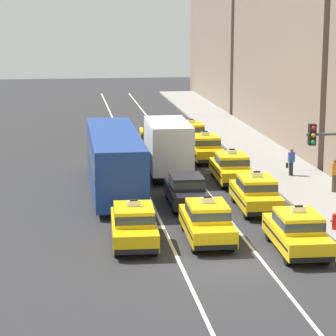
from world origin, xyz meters
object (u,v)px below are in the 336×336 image
Objects in this scene: taxi_right_nearest at (297,231)px; pedestrian_near_crosswalk at (291,162)px; bus_left_second at (114,159)px; taxi_center_nearest at (207,221)px; taxi_right_second at (256,193)px; pedestrian_mid_block at (335,175)px; fire_hydrant at (334,221)px; taxi_left_nearest at (134,224)px; taxi_right_fifth at (191,134)px; sedan_center_second at (186,190)px; taxi_right_fourth at (205,147)px; taxi_left_third at (105,145)px; taxi_right_third at (231,167)px; taxi_center_fourth at (152,141)px; box_truck_center_third at (167,145)px.

taxi_right_nearest is 13.56m from pedestrian_near_crosswalk.
taxi_center_nearest is (3.26, -9.04, -0.94)m from bus_left_second.
taxi_right_second is 2.62× the size of pedestrian_mid_block.
taxi_center_nearest is 6.31× the size of fire_hydrant.
taxi_left_nearest is 22.95m from taxi_right_fifth.
sedan_center_second is (0.05, 5.61, -0.03)m from taxi_center_nearest.
pedestrian_near_crosswalk is at bearing -54.08° from taxi_right_fourth.
taxi_center_nearest is 3.82m from taxi_right_nearest.
pedestrian_mid_block is 2.42× the size of fire_hydrant.
taxi_left_nearest is 1.00× the size of taxi_right_nearest.
bus_left_second is 2.43× the size of taxi_left_third.
taxi_right_fourth is at bearing -15.41° from taxi_left_third.
taxi_center_nearest is at bearing -90.48° from sedan_center_second.
taxi_left_nearest is 12.29m from taxi_right_third.
sedan_center_second is 3.41m from taxi_right_second.
bus_left_second is at bearing 133.89° from sedan_center_second.
bus_left_second is 4.86m from sedan_center_second.
bus_left_second is at bearing 144.94° from taxi_right_second.
pedestrian_mid_block is at bearing 26.62° from taxi_right_second.
taxi_left_nearest is 1.01× the size of taxi_right_fourth.
taxi_left_nearest is at bearing -110.18° from taxi_right_fourth.
bus_left_second reaches higher than pedestrian_mid_block.
taxi_right_second and taxi_right_third have the same top height.
taxi_right_second is (6.51, -13.89, 0.00)m from taxi_left_third.
taxi_center_nearest is 0.99× the size of taxi_right_second.
sedan_center_second is 0.94× the size of taxi_right_nearest.
pedestrian_near_crosswalk reaches higher than fire_hydrant.
taxi_right_nearest is at bearing -30.64° from taxi_center_nearest.
sedan_center_second is 2.77× the size of pedestrian_near_crosswalk.
taxi_center_fourth is 4.22m from taxi_right_fourth.
taxi_right_second is at bearing 35.67° from taxi_left_nearest.
taxi_right_fifth reaches higher than pedestrian_near_crosswalk.
taxi_right_third reaches higher than sedan_center_second.
sedan_center_second is 16.68m from taxi_right_fifth.
taxi_center_nearest is at bearing 1.71° from taxi_left_nearest.
taxi_right_fourth is (-0.21, 12.16, 0.00)m from taxi_right_second.
sedan_center_second is at bearing -90.08° from box_truck_center_third.
taxi_right_third is 6.33× the size of fire_hydrant.
taxi_left_third is 2.95× the size of pedestrian_near_crosswalk.
taxi_right_third is at bearing 54.93° from sedan_center_second.
taxi_right_second and taxi_right_fifth have the same top height.
taxi_left_third is 16.14m from pedestrian_mid_block.
taxi_right_second is at bearing 90.25° from taxi_right_nearest.
taxi_right_second is 1.01× the size of taxi_right_fourth.
bus_left_second is 9.36m from taxi_left_third.
taxi_right_nearest is 23.96m from taxi_right_fifth.
taxi_right_fourth is 16.47m from fire_hydrant.
taxi_right_nearest reaches higher than pedestrian_mid_block.
taxi_center_nearest is 0.66× the size of box_truck_center_third.
bus_left_second reaches higher than pedestrian_near_crosswalk.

